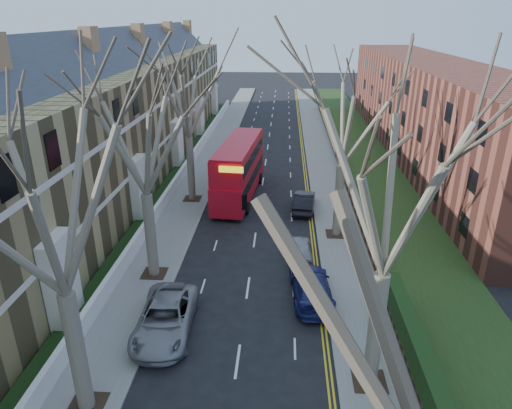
# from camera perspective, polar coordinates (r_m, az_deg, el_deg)

# --- Properties ---
(pavement_left) EXTENTS (3.00, 102.00, 0.12)m
(pavement_left) POSITION_cam_1_polar(r_m,az_deg,el_deg) (48.98, -5.85, 5.48)
(pavement_left) COLOR slate
(pavement_left) RESTS_ON ground
(pavement_right) EXTENTS (3.00, 102.00, 0.12)m
(pavement_right) POSITION_cam_1_polar(r_m,az_deg,el_deg) (48.53, 8.34, 5.19)
(pavement_right) COLOR slate
(pavement_right) RESTS_ON ground
(terrace_left) EXTENTS (9.70, 78.00, 13.60)m
(terrace_left) POSITION_cam_1_polar(r_m,az_deg,el_deg) (42.13, -18.36, 9.32)
(terrace_left) COLOR olive
(terrace_left) RESTS_ON ground
(flats_right) EXTENTS (13.97, 54.00, 10.00)m
(flats_right) POSITION_cam_1_polar(r_m,az_deg,el_deg) (53.38, 20.90, 11.01)
(flats_right) COLOR brown
(flats_right) RESTS_ON ground
(front_wall_left) EXTENTS (0.30, 78.00, 1.00)m
(front_wall_left) POSITION_cam_1_polar(r_m,az_deg,el_deg) (41.68, -9.84, 2.96)
(front_wall_left) COLOR white
(front_wall_left) RESTS_ON ground
(grass_verge_right) EXTENTS (6.00, 102.00, 0.06)m
(grass_verge_right) POSITION_cam_1_polar(r_m,az_deg,el_deg) (49.10, 13.60, 5.10)
(grass_verge_right) COLOR #1E3413
(grass_verge_right) RESTS_ON ground
(tree_left_mid) EXTENTS (10.50, 10.50, 14.71)m
(tree_left_mid) POSITION_cam_1_polar(r_m,az_deg,el_deg) (15.94, -24.92, 2.58)
(tree_left_mid) COLOR #695E4B
(tree_left_mid) RESTS_ON ground
(tree_left_far) EXTENTS (10.15, 10.15, 14.22)m
(tree_left_far) POSITION_cam_1_polar(r_m,az_deg,el_deg) (24.90, -14.37, 9.89)
(tree_left_far) COLOR #695E4B
(tree_left_far) RESTS_ON ground
(tree_left_dist) EXTENTS (10.50, 10.50, 14.71)m
(tree_left_dist) POSITION_cam_1_polar(r_m,az_deg,el_deg) (36.29, -8.77, 14.68)
(tree_left_dist) COLOR #695E4B
(tree_left_dist) RESTS_ON ground
(tree_right_mid) EXTENTS (10.50, 10.50, 14.71)m
(tree_right_mid) POSITION_cam_1_polar(r_m,az_deg,el_deg) (16.39, 17.05, 4.25)
(tree_right_mid) COLOR #695E4B
(tree_right_mid) RESTS_ON ground
(tree_right_far) EXTENTS (10.15, 10.15, 14.22)m
(tree_right_far) POSITION_cam_1_polar(r_m,az_deg,el_deg) (29.87, 11.17, 12.21)
(tree_right_far) COLOR #695E4B
(tree_right_far) RESTS_ON ground
(double_decker_bus) EXTENTS (3.57, 11.35, 4.66)m
(double_decker_bus) POSITION_cam_1_polar(r_m,az_deg,el_deg) (38.41, -2.14, 4.21)
(double_decker_bus) COLOR #B80D1C
(double_decker_bus) RESTS_ON ground
(car_left_far) EXTENTS (2.85, 5.79, 1.58)m
(car_left_far) POSITION_cam_1_polar(r_m,az_deg,el_deg) (23.30, -11.24, -13.75)
(car_left_far) COLOR gray
(car_left_far) RESTS_ON ground
(car_right_near) EXTENTS (2.45, 5.31, 1.50)m
(car_right_near) POSITION_cam_1_polar(r_m,az_deg,el_deg) (25.41, 6.93, -10.16)
(car_right_near) COLOR navy
(car_right_near) RESTS_ON ground
(car_right_mid) EXTENTS (1.59, 3.78, 1.28)m
(car_right_mid) POSITION_cam_1_polar(r_m,az_deg,el_deg) (29.33, 5.51, -5.55)
(car_right_mid) COLOR #989BA1
(car_right_mid) RESTS_ON ground
(car_right_far) EXTENTS (2.03, 4.59, 1.47)m
(car_right_far) POSITION_cam_1_polar(r_m,az_deg,el_deg) (36.37, 6.03, 0.39)
(car_right_far) COLOR black
(car_right_far) RESTS_ON ground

